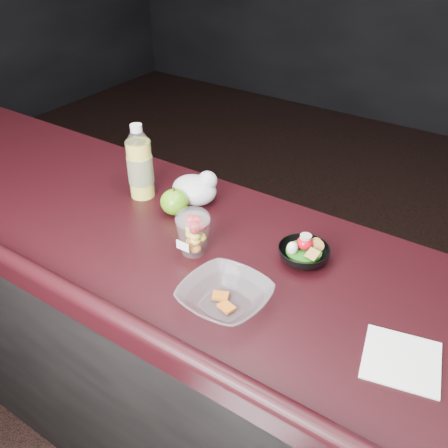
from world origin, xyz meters
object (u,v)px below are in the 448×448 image
Objects in this scene: fruit_cup at (193,231)px; takeout_bowl at (225,297)px; green_apple at (175,202)px; snack_bowl at (303,253)px; lemonade_bottle at (140,167)px.

takeout_bowl is (0.19, -0.13, -0.04)m from fruit_cup.
green_apple is at bearing 142.98° from fruit_cup.
takeout_bowl is at bearing -106.54° from snack_bowl.
takeout_bowl is at bearing -34.20° from fruit_cup.
lemonade_bottle is at bearing 170.57° from green_apple.
green_apple is 0.50× the size of snack_bowl.
green_apple is at bearing -179.13° from snack_bowl.
fruit_cup is at bearing -25.18° from lemonade_bottle.
lemonade_bottle is 0.60m from snack_bowl.
fruit_cup reaches higher than snack_bowl.
fruit_cup is 0.75× the size of snack_bowl.
fruit_cup is 0.21m from green_apple.
green_apple is at bearing 144.46° from takeout_bowl.
snack_bowl reaches higher than takeout_bowl.
fruit_cup is 0.24m from takeout_bowl.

